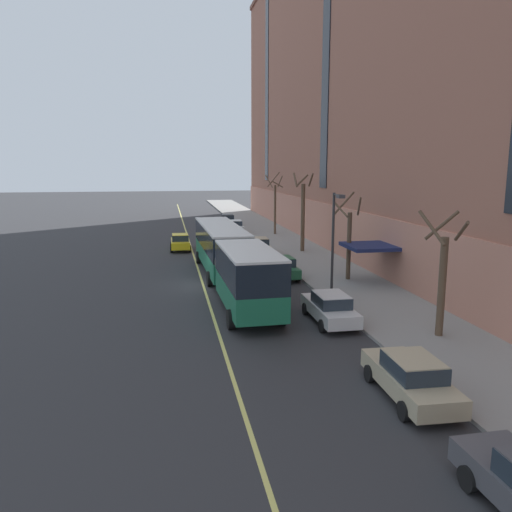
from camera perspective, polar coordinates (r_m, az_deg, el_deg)
The scene contains 17 objects.
ground_plane at distance 33.75m, azimuth -5.46°, elevation -3.33°, with size 260.00×260.00×0.00m, color #303033.
sidewalk at distance 38.49m, azimuth 8.29°, elevation -1.59°, with size 5.79×160.00×0.15m, color gray.
apartment_facade at distance 39.91m, azimuth 23.74°, elevation 22.80°, with size 15.20×110.00×34.28m.
city_bus at distance 32.81m, azimuth -3.08°, elevation 0.06°, with size 3.38×20.84×3.62m.
parked_car_champagne_0 at distance 44.97m, azimuth 0.28°, elevation 1.15°, with size 2.09×4.65×1.56m.
parked_car_white_2 at distance 59.51m, azimuth -2.43°, elevation 3.37°, with size 1.95×4.36×1.56m.
parked_car_champagne_3 at distance 18.32m, azimuth 17.25°, elevation -13.09°, with size 2.04×4.74×1.56m.
parked_car_white_4 at distance 25.82m, azimuth 8.45°, elevation -5.86°, with size 1.92×4.78×1.56m.
parked_car_green_5 at distance 35.54m, azimuth 2.91°, elevation -1.31°, with size 2.04×4.34×1.56m.
parked_car_black_6 at distance 66.60m, azimuth -3.29°, elevation 4.10°, with size 2.02×4.69×1.56m.
taxi_cab at distance 47.87m, azimuth -8.65°, elevation 1.58°, with size 1.93×4.23×1.56m.
street_tree_near_corner at distance 24.25m, azimuth 20.52°, elevation -2.08°, with size 2.01×2.00×5.79m.
street_tree_mid_block at distance 34.85m, azimuth 10.55°, elevation 2.00°, with size 1.83×2.00×5.99m.
street_tree_far_uptown at distance 46.00m, azimuth 5.37°, elevation 4.99°, with size 1.69×1.63×7.14m.
street_tree_far_downtown at distance 57.50m, azimuth 2.18°, elevation 5.99°, with size 1.88×1.87×7.07m.
street_lamp at distance 29.91m, azimuth 8.96°, elevation 2.64°, with size 0.36×1.48×6.20m.
lane_centerline at distance 36.64m, azimuth -6.40°, elevation -2.26°, with size 0.16×140.00×0.01m, color #E0D66B.
Camera 1 is at (-2.62, -32.71, 7.90)m, focal length 35.00 mm.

